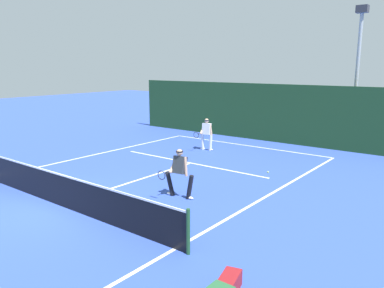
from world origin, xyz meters
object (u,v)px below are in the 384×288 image
player_near (179,171)px  light_pole (358,61)px  player_far (206,133)px  tennis_ball (268,172)px  equipment_bag (228,285)px

player_near → light_pole: size_ratio=0.22×
player_far → player_near: bearing=109.2°
player_far → light_pole: light_pole is taller
player_near → player_far: (-3.42, 6.23, 0.01)m
light_pole → tennis_ball: bearing=-98.3°
player_near → tennis_ball: (0.95, 4.33, -0.83)m
light_pole → equipment_bag: (2.07, -15.27, -4.21)m
tennis_ball → light_pole: size_ratio=0.01×
player_far → tennis_ball: bearing=147.0°
tennis_ball → light_pole: (1.08, 7.42, 4.34)m
tennis_ball → player_far: bearing=156.5°
player_near → player_far: player_far is taller
player_near → equipment_bag: player_near is taller
player_far → tennis_ball: size_ratio=24.18×
player_far → equipment_bag: 12.33m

